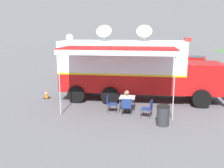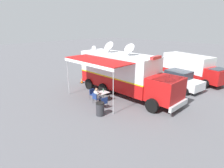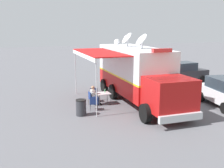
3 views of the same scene
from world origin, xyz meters
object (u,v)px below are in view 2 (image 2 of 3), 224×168
traffic_cone (82,80)px  support_truck (191,68)px  folding_chair_at_table (96,97)px  car_behind_truck (131,66)px  folding_chair_spare_by_truck (104,102)px  folding_chair_beside_table (93,93)px  command_truck (124,73)px  water_bottle (103,90)px  car_far_corner (179,80)px  folding_table (103,93)px  seated_responder (98,95)px  trash_bin (100,109)px

traffic_cone → support_truck: bearing=139.4°
folding_chair_at_table → car_behind_truck: size_ratio=0.20×
folding_chair_spare_by_truck → traffic_cone: size_ratio=1.50×
folding_chair_beside_table → folding_chair_at_table: bearing=62.7°
command_truck → car_behind_truck: (-6.58, -4.49, -1.07)m
command_truck → folding_chair_at_table: (3.02, -0.26, -1.43)m
command_truck → water_bottle: 2.39m
traffic_cone → car_far_corner: size_ratio=0.13×
command_truck → folding_table: size_ratio=11.71×
traffic_cone → support_truck: 11.76m
car_behind_truck → folding_chair_at_table: bearing=23.8°
seated_responder → traffic_cone: bearing=-114.8°
command_truck → support_truck: bearing=165.0°
folding_chair_beside_table → trash_bin: bearing=59.0°
command_truck → folding_chair_beside_table: size_ratio=10.96×
folding_table → car_far_corner: (-6.95, 2.99, 0.21)m
folding_chair_at_table → car_far_corner: size_ratio=0.20×
car_behind_truck → car_far_corner: same height
folding_table → water_bottle: (-0.15, -0.14, 0.16)m
folding_chair_at_table → folding_chair_beside_table: same height
folding_table → car_behind_truck: 9.76m
traffic_cone → car_behind_truck: size_ratio=0.13×
folding_chair_at_table → traffic_cone: folding_chair_at_table is taller
folding_table → folding_chair_at_table: size_ratio=0.94×
folding_table → water_bottle: 0.26m
water_bottle → folding_chair_spare_by_truck: water_bottle is taller
folding_chair_spare_by_truck → trash_bin: 1.10m
water_bottle → seated_responder: 0.80m
command_truck → folding_chair_spare_by_truck: bearing=14.3°
trash_bin → car_far_corner: 8.94m
folding_table → folding_chair_beside_table: bearing=-67.5°
traffic_cone → car_behind_truck: car_behind_truck is taller
folding_chair_at_table → trash_bin: trash_bin is taller
water_bottle → command_truck: bearing=168.6°
car_far_corner → command_truck: bearing=-29.8°
seated_responder → folding_chair_at_table: bearing=-1.0°
water_bottle → folding_chair_beside_table: 0.93m
folding_chair_beside_table → trash_bin: trash_bin is taller
traffic_cone → car_far_corner: car_far_corner is taller
car_far_corner → support_truck: bearing=-172.9°
folding_chair_spare_by_truck → traffic_cone: (-2.71, -6.18, -0.23)m
water_bottle → traffic_cone: water_bottle is taller
water_bottle → car_far_corner: bearing=155.3°
command_truck → traffic_cone: 5.64m
folding_chair_spare_by_truck → support_truck: (-11.60, 1.44, 0.87)m
folding_table → car_behind_truck: bearing=-154.4°
trash_bin → traffic_cone: (-3.63, -6.78, -0.18)m
traffic_cone → command_truck: bearing=95.1°
folding_table → support_truck: bearing=166.6°
car_far_corner → folding_table: bearing=-23.3°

